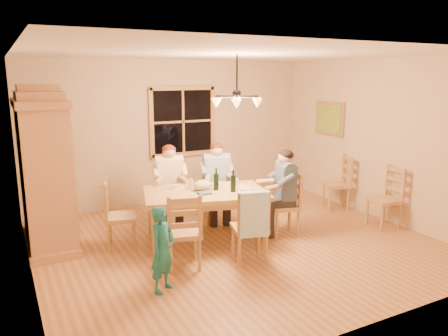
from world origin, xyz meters
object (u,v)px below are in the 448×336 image
adult_slate_man (284,182)px  chair_near_right (249,239)px  chair_far_left (170,207)px  chair_end_right (283,215)px  wine_bottle_a (216,179)px  wine_bottle_b (233,181)px  dining_table (205,198)px  child (162,249)px  chair_spare_front (383,209)px  chair_spare_back (336,193)px  adult_woman (170,175)px  chandelier (237,100)px  armoire (46,174)px  chair_end_left (121,227)px  chair_far_right (217,204)px  chair_near_left (183,244)px  adult_plaid_man (217,173)px

adult_slate_man → chair_near_right: bearing=136.7°
chair_far_left → chair_end_right: (1.38, -1.23, 0.00)m
wine_bottle_a → wine_bottle_b: size_ratio=1.00×
dining_table → child: bearing=-132.9°
chair_end_right → chair_near_right: bearing=136.7°
chair_spare_front → chair_spare_back: size_ratio=1.00×
adult_woman → chair_spare_back: bearing=-175.7°
chandelier → armoire: bearing=154.5°
dining_table → chair_near_right: chair_near_right is taller
armoire → wine_bottle_b: size_ratio=6.97×
chair_far_left → wine_bottle_b: size_ratio=3.00×
chair_end_left → chair_spare_front: 4.13m
chair_near_right → chair_end_right: bearing=46.7°
chandelier → armoire: size_ratio=0.33×
chandelier → chair_far_right: chandelier is taller
dining_table → chair_end_right: 1.27m
dining_table → chair_far_left: (-0.21, 0.91, -0.36)m
adult_slate_man → child: bearing=125.7°
chandelier → wine_bottle_b: 1.15m
dining_table → adult_woman: bearing=102.9°
chair_near_left → adult_slate_man: bearing=26.6°
chair_near_left → child: size_ratio=0.99×
dining_table → adult_plaid_man: size_ratio=2.25×
chair_near_right → adult_plaid_man: (0.33, 1.62, 0.54)m
dining_table → chair_end_right: bearing=-15.0°
chair_far_right → chair_spare_back: bearing=-174.2°
adult_woman → chair_end_right: bearing=153.4°
adult_woman → child: bearing=82.1°
wine_bottle_b → chair_spare_back: bearing=12.7°
chandelier → chair_far_left: 2.21m
chair_near_right → adult_slate_man: size_ratio=1.13×
chair_far_right → chair_spare_front: same height
chandelier → chair_end_left: bearing=158.6°
adult_plaid_man → wine_bottle_a: (-0.37, -0.71, 0.08)m
chair_end_right → adult_plaid_man: size_ratio=1.13×
chair_end_right → wine_bottle_b: wine_bottle_b is taller
armoire → chair_near_right: bearing=-38.1°
chandelier → chair_far_left: bearing=115.3°
chair_near_right → wine_bottle_a: (-0.03, 0.91, 0.62)m
chair_far_right → wine_bottle_b: 1.13m
dining_table → chair_near_right: size_ratio=1.99×
adult_woman → adult_slate_man: bearing=153.4°
chair_far_left → chair_near_right: bearing=117.9°
chair_near_left → chair_end_left: same height
child → adult_slate_man: bearing=-15.0°
armoire → chair_near_right: size_ratio=2.32×
child → adult_plaid_man: bearing=13.4°
chair_far_right → chandelier: bearing=94.4°
chair_end_left → wine_bottle_a: 1.52m
adult_plaid_man → chair_spare_back: size_ratio=0.88×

